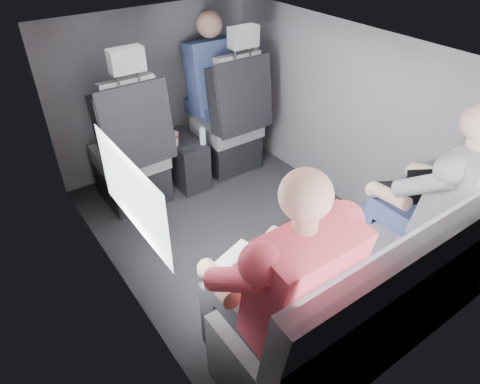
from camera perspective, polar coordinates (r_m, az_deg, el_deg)
floor at (r=3.13m, az=0.75°, el=-5.71°), size 2.60×2.60×0.00m
ceiling at (r=2.47m, az=0.99°, el=18.74°), size 2.60×2.60×0.00m
panel_left at (r=2.40m, az=-16.78°, el=-1.41°), size 0.02×2.60×1.35m
panel_right at (r=3.29m, az=13.80°, el=9.46°), size 0.02×2.60×1.35m
panel_front at (r=3.76m, az=-11.22°, el=13.07°), size 1.80×0.02×1.35m
panel_back at (r=2.05m, az=23.13°, el=-10.33°), size 1.80×0.02×1.35m
side_window at (r=2.04m, az=-14.26°, el=-0.25°), size 0.02×0.75×0.42m
seatbelt at (r=3.41m, az=0.33°, el=13.69°), size 0.35×0.11×0.59m
front_seat_left at (r=3.34m, az=-14.13°, el=4.46°), size 0.52×0.58×1.26m
front_seat_right at (r=3.70m, az=-1.24°, el=8.70°), size 0.52×0.58×1.26m
center_console at (r=3.62m, az=-7.46°, el=4.19°), size 0.24×0.48×0.41m
rear_bench at (r=2.39m, az=16.41°, el=-13.49°), size 1.60×0.57×0.92m
soda_cup at (r=3.42m, az=-8.81°, el=7.06°), size 0.08×0.08×0.24m
water_bottle at (r=3.41m, az=-5.00°, el=7.42°), size 0.05×0.05×0.15m
laptop_white at (r=2.01m, az=0.86°, el=-9.71°), size 0.34×0.35×0.22m
laptop_black at (r=2.69m, az=22.41°, el=0.30°), size 0.37×0.40×0.22m
passenger_rear_left at (r=1.89m, az=5.16°, el=-12.43°), size 0.55×0.66×1.29m
passenger_rear_right at (r=2.61m, az=24.35°, el=-1.05°), size 0.52×0.64×1.25m
passenger_front_right at (r=3.75m, az=-3.80°, el=14.95°), size 0.42×0.42×0.87m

